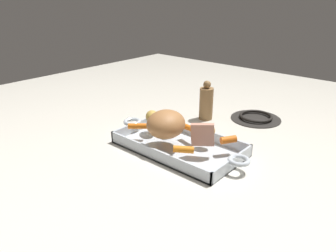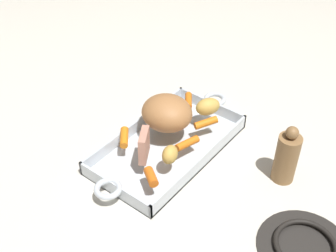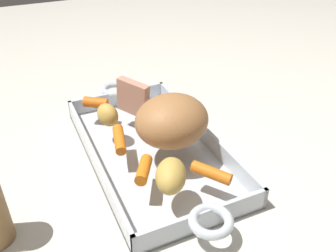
# 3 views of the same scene
# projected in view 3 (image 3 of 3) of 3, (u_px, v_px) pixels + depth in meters

# --- Properties ---
(ground_plane) EXTENTS (2.28, 2.28, 0.00)m
(ground_plane) POSITION_uv_depth(u_px,v_px,m) (152.00, 155.00, 0.64)
(ground_plane) COLOR silver
(roasting_dish) EXTENTS (0.46, 0.21, 0.04)m
(roasting_dish) POSITION_uv_depth(u_px,v_px,m) (152.00, 150.00, 0.64)
(roasting_dish) COLOR silver
(roasting_dish) RESTS_ON ground_plane
(pork_roast) EXTENTS (0.13, 0.14, 0.08)m
(pork_roast) POSITION_uv_depth(u_px,v_px,m) (172.00, 120.00, 0.58)
(pork_roast) COLOR #AA7141
(pork_roast) RESTS_ON roasting_dish
(roast_slice_thin) EXTENTS (0.07, 0.05, 0.07)m
(roast_slice_thin) POSITION_uv_depth(u_px,v_px,m) (133.00, 98.00, 0.67)
(roast_slice_thin) COLOR tan
(roast_slice_thin) RESTS_ON roasting_dish
(baby_carrot_center_left) EXTENTS (0.06, 0.05, 0.02)m
(baby_carrot_center_left) POSITION_uv_depth(u_px,v_px,m) (144.00, 170.00, 0.53)
(baby_carrot_center_left) COLOR orange
(baby_carrot_center_left) RESTS_ON roasting_dish
(baby_carrot_southwest) EXTENTS (0.06, 0.05, 0.02)m
(baby_carrot_southwest) POSITION_uv_depth(u_px,v_px,m) (171.00, 103.00, 0.70)
(baby_carrot_southwest) COLOR orange
(baby_carrot_southwest) RESTS_ON roasting_dish
(baby_carrot_long) EXTENTS (0.04, 0.05, 0.02)m
(baby_carrot_long) POSITION_uv_depth(u_px,v_px,m) (96.00, 103.00, 0.70)
(baby_carrot_long) COLOR orange
(baby_carrot_long) RESTS_ON roasting_dish
(baby_carrot_center_right) EXTENTS (0.06, 0.05, 0.02)m
(baby_carrot_center_right) POSITION_uv_depth(u_px,v_px,m) (211.00, 173.00, 0.53)
(baby_carrot_center_right) COLOR orange
(baby_carrot_center_right) RESTS_ON roasting_dish
(baby_carrot_northwest) EXTENTS (0.06, 0.03, 0.02)m
(baby_carrot_northwest) POSITION_uv_depth(u_px,v_px,m) (120.00, 140.00, 0.59)
(baby_carrot_northwest) COLOR orange
(baby_carrot_northwest) RESTS_ON roasting_dish
(potato_halved) EXTENTS (0.08, 0.07, 0.04)m
(potato_halved) POSITION_uv_depth(u_px,v_px,m) (171.00, 176.00, 0.50)
(potato_halved) COLOR gold
(potato_halved) RESTS_ON roasting_dish
(potato_golden_small) EXTENTS (0.05, 0.04, 0.04)m
(potato_golden_small) POSITION_uv_depth(u_px,v_px,m) (108.00, 115.00, 0.64)
(potato_golden_small) COLOR gold
(potato_golden_small) RESTS_ON roasting_dish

